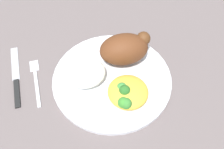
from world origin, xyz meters
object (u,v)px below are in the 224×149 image
Objects in this scene: plate at (112,79)px; rice_pile at (85,73)px; fork at (36,79)px; knife at (16,80)px; mac_cheese_with_broccoli at (127,93)px; roasted_chicken at (125,49)px.

rice_pile is at bearing 169.36° from plate.
fork is (-0.12, 0.03, -0.03)m from rice_pile.
rice_pile is 0.50× the size of knife.
mac_cheese_with_broccoli is at bearing -69.38° from plate.
plate is at bearing -10.64° from rice_pile.
rice_pile is (-0.10, -0.04, -0.02)m from roasted_chicken.
plate is 2.27× the size of roasted_chicken.
plate is at bearing -11.55° from fork.
rice_pile reaches higher than fork.
rice_pile is (-0.06, 0.01, 0.03)m from plate.
mac_cheese_with_broccoli reaches higher than rice_pile.
knife is at bearing 157.61° from mac_cheese_with_broccoli.
rice_pile is 0.11m from mac_cheese_with_broccoli.
fork is 0.05m from knife.
rice_pile reaches higher than plate.
plate is 0.19m from fork.
roasted_chicken is 0.11m from mac_cheese_with_broccoli.
plate is 3.08× the size of mac_cheese_with_broccoli.
roasted_chicken is 0.11m from rice_pile.
fork is (-0.20, 0.10, -0.03)m from mac_cheese_with_broccoli.
rice_pile is at bearing -10.85° from knife.
roasted_chicken reaches higher than fork.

